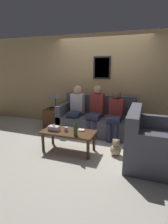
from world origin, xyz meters
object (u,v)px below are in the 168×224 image
at_px(couch_side, 150,144).
at_px(teddy_bear, 116,148).
at_px(wine_bottle, 75,129).
at_px(person_right, 115,113).
at_px(couch_main, 97,120).
at_px(drinking_glass, 66,129).
at_px(coffee_table, 68,134).
at_px(person_left, 76,107).
at_px(person_middle, 96,109).

height_order(couch_side, teddy_bear, couch_side).
xyz_separation_m(couch_side, teddy_bear, (-0.62, -0.00, -0.19)).
bearing_deg(wine_bottle, person_right, 65.30).
distance_m(couch_main, drinking_glass, 1.32).
distance_m(coffee_table, person_left, 1.20).
bearing_deg(teddy_bear, couch_main, 122.38).
height_order(person_left, person_middle, person_middle).
bearing_deg(drinking_glass, couch_side, 5.32).
bearing_deg(person_right, couch_side, -48.10).
relative_size(coffee_table, person_left, 0.89).
xyz_separation_m(drinking_glass, person_middle, (0.31, 1.13, 0.21)).
relative_size(coffee_table, person_right, 0.96).
bearing_deg(person_left, wine_bottle, -68.52).
bearing_deg(person_left, teddy_bear, -38.20).
bearing_deg(person_left, person_middle, -0.52).
height_order(wine_bottle, person_middle, person_middle).
distance_m(person_middle, person_right, 0.52).
bearing_deg(couch_side, person_middle, 53.58).
relative_size(couch_main, drinking_glass, 21.67).
bearing_deg(couch_main, person_middle, -85.33).
height_order(person_left, person_right, person_left).
bearing_deg(person_right, couch_main, 156.95).
bearing_deg(person_middle, teddy_bear, -54.33).
height_order(couch_side, person_right, person_right).
relative_size(couch_main, person_right, 1.69).
bearing_deg(wine_bottle, drinking_glass, 150.31).
height_order(couch_main, person_left, person_left).
distance_m(couch_main, coffee_table, 1.29).
height_order(drinking_glass, teddy_bear, drinking_glass).
xyz_separation_m(drinking_glass, person_left, (-0.23, 1.13, 0.21)).
distance_m(person_left, teddy_bear, 1.67).
bearing_deg(coffee_table, person_left, 103.94).
bearing_deg(person_left, drinking_glass, -78.33).
height_order(person_left, teddy_bear, person_left).
bearing_deg(coffee_table, couch_main, 78.53).
bearing_deg(drinking_glass, person_middle, 74.53).
relative_size(couch_side, person_middle, 1.04).
relative_size(person_left, teddy_bear, 3.63).
xyz_separation_m(wine_bottle, teddy_bear, (0.74, 0.31, -0.41)).
relative_size(wine_bottle, person_left, 0.27).
distance_m(couch_side, person_left, 2.14).
height_order(couch_side, person_left, person_left).
height_order(wine_bottle, person_left, person_left).
distance_m(coffee_table, person_middle, 1.19).
relative_size(wine_bottle, drinking_glass, 3.71).
bearing_deg(wine_bottle, person_middle, 88.26).
xyz_separation_m(wine_bottle, person_left, (-0.51, 1.29, 0.13)).
bearing_deg(coffee_table, teddy_bear, 8.18).
bearing_deg(drinking_glass, wine_bottle, -29.69).
xyz_separation_m(couch_side, person_right, (-0.81, 0.90, 0.30)).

